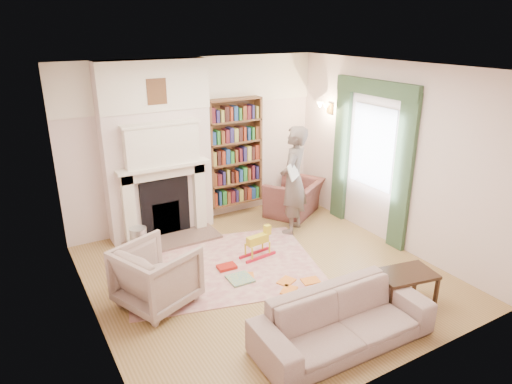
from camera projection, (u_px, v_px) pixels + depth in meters
floor at (265, 274)px, 6.37m from camera, size 4.50×4.50×0.00m
ceiling at (267, 68)px, 5.39m from camera, size 4.50×4.50×0.00m
wall_back at (197, 143)px, 7.70m from camera, size 4.50×0.00×4.50m
wall_front at (397, 250)px, 4.06m from camera, size 4.50×0.00×4.50m
wall_left at (84, 214)px, 4.82m from camera, size 0.00×4.50×4.50m
wall_right at (392, 156)px, 6.94m from camera, size 0.00×4.50×4.50m
fireplace at (158, 152)px, 7.19m from camera, size 1.70×0.58×2.80m
bookcase at (234, 152)px, 7.98m from camera, size 1.00×0.24×1.85m
window at (373, 147)px, 7.24m from camera, size 0.02×0.90×1.30m
curtain_left at (403, 174)px, 6.74m from camera, size 0.07×0.32×2.40m
curtain_right at (341, 152)px, 7.88m from camera, size 0.07×0.32×2.40m
pelmet at (376, 88)px, 6.90m from camera, size 0.09×1.70×0.24m
wall_sconce at (321, 109)px, 7.88m from camera, size 0.20×0.24×0.24m
rug at (223, 266)px, 6.58m from camera, size 3.07×2.63×0.01m
armchair_reading at (294, 198)px, 8.30m from camera, size 1.26×1.22×0.63m
armchair_left at (157, 275)px, 5.59m from camera, size 1.11×1.09×0.78m
sofa at (343, 320)px, 4.90m from camera, size 2.01×0.83×0.58m
man_reading at (293, 180)px, 7.40m from camera, size 0.78×0.74×1.80m
newspaper at (293, 171)px, 7.09m from camera, size 0.35×0.30×0.24m
coffee_table at (404, 289)px, 5.61m from camera, size 0.77×0.57×0.45m
paraffin_heater at (139, 245)px, 6.60m from camera, size 0.28×0.28×0.55m
rocking_horse at (258, 243)px, 6.76m from camera, size 0.56×0.27×0.47m
board_game at (240, 279)px, 6.21m from camera, size 0.33×0.33×0.03m
game_box_lid at (227, 267)px, 6.49m from camera, size 0.28×0.19×0.04m
comic_annuals at (283, 282)px, 6.14m from camera, size 0.99×0.89×0.02m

